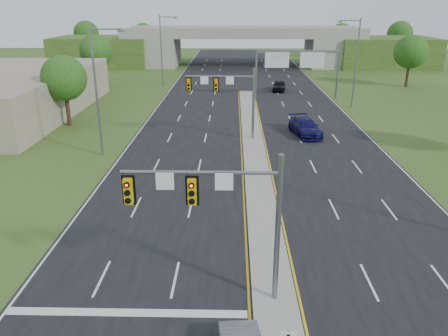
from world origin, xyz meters
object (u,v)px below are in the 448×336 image
signal_mast_far (230,92)px  car_far_b (305,127)px  signal_mast_near (224,206)px  sign_gantry (296,61)px  overpass (243,49)px  car_far_c (279,86)px

signal_mast_far → car_far_b: 8.81m
signal_mast_near → sign_gantry: signal_mast_near is taller
signal_mast_near → signal_mast_far: size_ratio=1.00×
signal_mast_near → signal_mast_far: same height
car_far_b → sign_gantry: bearing=75.6°
signal_mast_near → overpass: bearing=88.4°
signal_mast_near → car_far_c: (7.35, 51.13, -3.93)m
signal_mast_near → sign_gantry: bearing=78.8°
overpass → car_far_b: 53.56m
car_far_c → signal_mast_far: bearing=-96.7°
car_far_b → car_far_c: (-0.33, 24.27, -0.04)m
signal_mast_far → overpass: bearing=87.6°
signal_mast_far → car_far_c: (7.35, 26.13, -3.93)m
overpass → car_far_c: (5.09, -28.95, -2.75)m
signal_mast_far → overpass: size_ratio=0.09×
sign_gantry → car_far_b: bearing=-94.0°
signal_mast_near → car_far_c: signal_mast_near is taller
signal_mast_near → signal_mast_far: 25.00m
signal_mast_far → car_far_b: size_ratio=1.24×
overpass → car_far_c: 29.52m
signal_mast_near → overpass: overpass is taller
signal_mast_far → signal_mast_near: bearing=-90.0°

